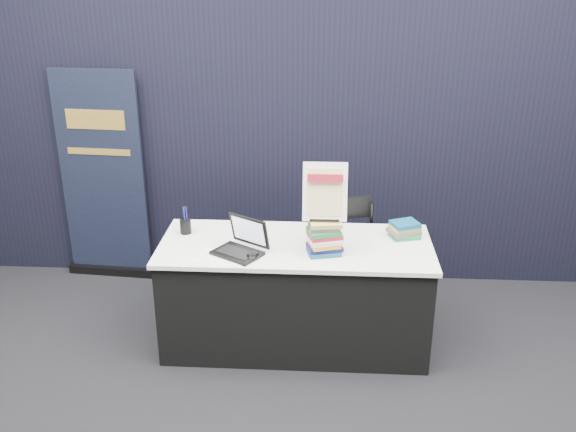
# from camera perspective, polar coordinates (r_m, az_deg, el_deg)

# --- Properties ---
(floor) EXTENTS (8.00, 8.00, 0.00)m
(floor) POSITION_cam_1_polar(r_m,az_deg,el_deg) (4.15, 0.26, -15.17)
(floor) COLOR black
(floor) RESTS_ON ground
(wall_back) EXTENTS (8.00, 0.02, 3.50)m
(wall_back) POSITION_cam_1_polar(r_m,az_deg,el_deg) (7.33, 2.09, 16.21)
(wall_back) COLOR #A8A59F
(wall_back) RESTS_ON floor
(drape_partition) EXTENTS (6.00, 0.08, 2.40)m
(drape_partition) POSITION_cam_1_polar(r_m,az_deg,el_deg) (5.07, 1.29, 7.14)
(drape_partition) COLOR black
(drape_partition) RESTS_ON floor
(display_table) EXTENTS (1.80, 0.75, 0.75)m
(display_table) POSITION_cam_1_polar(r_m,az_deg,el_deg) (4.40, 0.67, -6.91)
(display_table) COLOR black
(display_table) RESTS_ON floor
(laptop) EXTENTS (0.36, 0.37, 0.23)m
(laptop) POSITION_cam_1_polar(r_m,az_deg,el_deg) (4.11, -4.49, -2.53)
(laptop) COLOR black
(laptop) RESTS_ON display_table
(mouse) EXTENTS (0.09, 0.13, 0.04)m
(mouse) POSITION_cam_1_polar(r_m,az_deg,el_deg) (4.04, -3.14, -3.51)
(mouse) COLOR black
(mouse) RESTS_ON display_table
(brochure_left) EXTENTS (0.32, 0.24, 0.00)m
(brochure_left) POSITION_cam_1_polar(r_m,az_deg,el_deg) (4.13, -9.38, -3.44)
(brochure_left) COLOR silver
(brochure_left) RESTS_ON display_table
(brochure_mid) EXTENTS (0.36, 0.28, 0.00)m
(brochure_mid) POSITION_cam_1_polar(r_m,az_deg,el_deg) (4.07, -5.91, -3.68)
(brochure_mid) COLOR white
(brochure_mid) RESTS_ON display_table
(brochure_right) EXTENTS (0.35, 0.31, 0.00)m
(brochure_right) POSITION_cam_1_polar(r_m,az_deg,el_deg) (4.25, -7.02, -2.53)
(brochure_right) COLOR silver
(brochure_right) RESTS_ON display_table
(pen_cup) EXTENTS (0.09, 0.09, 0.10)m
(pen_cup) POSITION_cam_1_polar(r_m,az_deg,el_deg) (4.43, -9.09, -0.93)
(pen_cup) COLOR black
(pen_cup) RESTS_ON display_table
(book_stack_tall) EXTENTS (0.23, 0.20, 0.22)m
(book_stack_tall) POSITION_cam_1_polar(r_m,az_deg,el_deg) (4.07, 3.21, -1.89)
(book_stack_tall) COLOR navy
(book_stack_tall) RESTS_ON display_table
(book_stack_short) EXTENTS (0.22, 0.19, 0.11)m
(book_stack_short) POSITION_cam_1_polar(r_m,az_deg,el_deg) (4.39, 10.34, -1.19)
(book_stack_short) COLOR #1E7131
(book_stack_short) RESTS_ON display_table
(info_sign) EXTENTS (0.28, 0.14, 0.38)m
(info_sign) POSITION_cam_1_polar(r_m,az_deg,el_deg) (3.99, 3.31, 2.09)
(info_sign) COLOR black
(info_sign) RESTS_ON book_stack_tall
(pullup_banner) EXTENTS (0.74, 0.16, 1.72)m
(pullup_banner) POSITION_cam_1_polar(r_m,az_deg,el_deg) (5.40, -16.05, 2.38)
(pullup_banner) COLOR black
(pullup_banner) RESTS_ON floor
(stacking_chair) EXTENTS (0.51, 0.51, 0.91)m
(stacking_chair) POSITION_cam_1_polar(r_m,az_deg,el_deg) (4.60, 4.95, -3.80)
(stacking_chair) COLOR black
(stacking_chair) RESTS_ON floor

